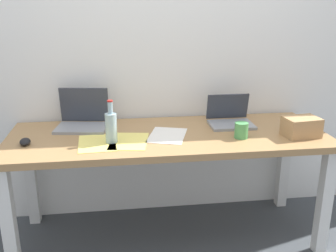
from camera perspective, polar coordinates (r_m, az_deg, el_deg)
The scene contains 12 objects.
ground_plane at distance 2.71m, azimuth 0.00°, elevation -15.78°, with size 8.00×8.00×0.00m, color #42474C.
back_wall at distance 2.67m, azimuth -1.22°, elevation 13.60°, with size 5.20×0.08×2.60m, color white.
desk at distance 2.41m, azimuth 0.00°, elevation -3.17°, with size 1.95×0.71×0.72m.
laptop_left at distance 2.54m, azimuth -12.48°, elevation 0.96°, with size 0.35×0.28×0.25m.
laptop_right at distance 2.58m, azimuth 9.15°, elevation 1.06°, with size 0.28×0.24×0.19m.
beer_bottle at distance 2.23m, azimuth -8.40°, elevation -0.10°, with size 0.07×0.07×0.25m.
computer_mouse at distance 2.34m, azimuth -20.34°, elevation -2.18°, with size 0.06×0.10×0.03m, color black.
cardboard_box at distance 2.45m, azimuth 19.07°, elevation -0.13°, with size 0.20×0.15×0.12m, color tan.
coffee_mug at distance 2.33m, azimuth 10.77°, elevation -0.64°, with size 0.08×0.08×0.10m, color #4C9E56.
paper_sheet_front_left at distance 2.26m, azimuth -10.43°, elevation -2.50°, with size 0.21×0.30×0.00m, color #F4E06B.
paper_sheet_center at distance 2.35m, azimuth -0.09°, elevation -1.39°, with size 0.21×0.30×0.00m, color white.
paper_yellow_folder at distance 2.26m, azimuth -5.77°, elevation -2.25°, with size 0.21×0.30×0.00m, color #F4E06B.
Camera 1 is at (-0.30, -2.23, 1.50)m, focal length 41.31 mm.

